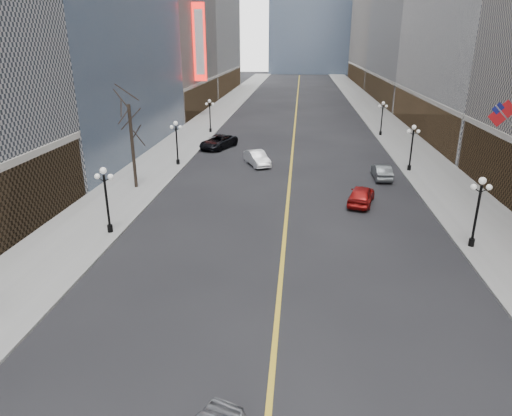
% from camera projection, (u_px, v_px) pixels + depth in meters
% --- Properties ---
extents(sidewalk_east, '(6.00, 230.00, 0.15)m').
position_uv_depth(sidewalk_east, '(391.00, 130.00, 66.00)').
color(sidewalk_east, gray).
rests_on(sidewalk_east, ground).
extents(sidewalk_west, '(6.00, 230.00, 0.15)m').
position_uv_depth(sidewalk_west, '(201.00, 127.00, 68.51)').
color(sidewalk_west, gray).
rests_on(sidewalk_west, ground).
extents(lane_line, '(0.25, 200.00, 0.02)m').
position_uv_depth(lane_line, '(295.00, 118.00, 76.61)').
color(lane_line, gold).
rests_on(lane_line, ground).
extents(streetlamp_east_1, '(1.26, 0.44, 4.52)m').
position_uv_depth(streetlamp_east_1, '(478.00, 205.00, 27.86)').
color(streetlamp_east_1, black).
rests_on(streetlamp_east_1, sidewalk_east).
extents(streetlamp_east_2, '(1.26, 0.44, 4.52)m').
position_uv_depth(streetlamp_east_2, '(412.00, 143.00, 44.67)').
color(streetlamp_east_2, black).
rests_on(streetlamp_east_2, sidewalk_east).
extents(streetlamp_east_3, '(1.26, 0.44, 4.52)m').
position_uv_depth(streetlamp_east_3, '(382.00, 115.00, 61.48)').
color(streetlamp_east_3, black).
rests_on(streetlamp_east_3, sidewalk_east).
extents(streetlamp_west_1, '(1.26, 0.44, 4.52)m').
position_uv_depth(streetlamp_west_1, '(106.00, 193.00, 29.98)').
color(streetlamp_west_1, black).
rests_on(streetlamp_west_1, sidewalk_west).
extents(streetlamp_west_2, '(1.26, 0.44, 4.52)m').
position_uv_depth(streetlamp_west_2, '(177.00, 138.00, 46.79)').
color(streetlamp_west_2, black).
rests_on(streetlamp_west_2, sidewalk_west).
extents(streetlamp_west_3, '(1.26, 0.44, 4.52)m').
position_uv_depth(streetlamp_west_3, '(210.00, 112.00, 63.60)').
color(streetlamp_west_3, black).
rests_on(streetlamp_west_3, sidewalk_west).
extents(flag_5, '(2.87, 0.12, 2.87)m').
position_uv_depth(flag_5, '(504.00, 116.00, 32.56)').
color(flag_5, '#B2B2B7').
rests_on(flag_5, ground).
extents(theatre_marquee, '(2.00, 0.55, 12.00)m').
position_uv_depth(theatre_marquee, '(200.00, 43.00, 73.89)').
color(theatre_marquee, red).
rests_on(theatre_marquee, ground).
extents(tree_west_far, '(3.60, 3.60, 7.92)m').
position_uv_depth(tree_west_far, '(130.00, 118.00, 38.31)').
color(tree_west_far, '#2D231C').
rests_on(tree_west_far, sidewalk_west).
extents(car_nb_mid, '(3.34, 4.79, 1.50)m').
position_uv_depth(car_nb_mid, '(257.00, 158.00, 47.73)').
color(car_nb_mid, silver).
rests_on(car_nb_mid, ground).
extents(car_nb_far, '(4.56, 6.27, 1.59)m').
position_uv_depth(car_nb_far, '(218.00, 142.00, 55.21)').
color(car_nb_far, black).
rests_on(car_nb_far, ground).
extents(car_sb_mid, '(2.87, 4.79, 1.53)m').
position_uv_depth(car_sb_mid, '(361.00, 195.00, 36.37)').
color(car_sb_mid, maroon).
rests_on(car_sb_mid, ground).
extents(car_sb_far, '(1.47, 4.18, 1.37)m').
position_uv_depth(car_sb_far, '(382.00, 172.00, 43.06)').
color(car_sb_far, '#4D5255').
rests_on(car_sb_far, ground).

